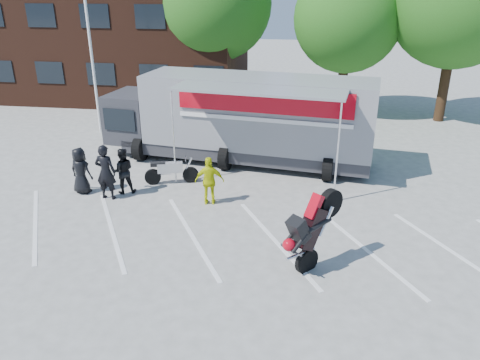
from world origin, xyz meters
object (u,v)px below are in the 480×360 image
(transporter_truck, at_px, (245,161))
(stunt_bike_rider, at_px, (324,260))
(spectator_leather_c, at_px, (123,171))
(spectator_leather_b, at_px, (106,172))
(tree_mid, at_px, (348,18))
(spectator_leather_a, at_px, (81,171))
(flagpole, at_px, (93,21))
(tree_left, at_px, (215,3))
(parked_motorcycle, at_px, (172,183))
(spectator_hivis, at_px, (210,181))

(transporter_truck, bearing_deg, stunt_bike_rider, -58.32)
(spectator_leather_c, bearing_deg, spectator_leather_b, 32.70)
(tree_mid, xyz_separation_m, spectator_leather_b, (-8.13, -12.01, -4.01))
(spectator_leather_a, bearing_deg, flagpole, -59.48)
(tree_left, height_order, tree_mid, tree_left)
(parked_motorcycle, relative_size, spectator_leather_b, 1.04)
(tree_mid, bearing_deg, flagpole, -156.03)
(transporter_truck, height_order, spectator_hivis, transporter_truck)
(tree_left, relative_size, spectator_leather_c, 5.45)
(spectator_leather_b, distance_m, spectator_leather_c, 0.65)
(transporter_truck, distance_m, stunt_bike_rider, 7.51)
(transporter_truck, distance_m, spectator_leather_a, 6.37)
(flagpole, height_order, transporter_truck, flagpole)
(stunt_bike_rider, bearing_deg, spectator_leather_a, -158.43)
(parked_motorcycle, relative_size, stunt_bike_rider, 0.87)
(flagpole, bearing_deg, tree_left, 54.72)
(tree_mid, bearing_deg, spectator_leather_b, -124.09)
(tree_left, relative_size, tree_mid, 1.13)
(transporter_truck, bearing_deg, spectator_leather_a, -135.20)
(spectator_leather_c, height_order, spectator_hivis, spectator_hivis)
(spectator_leather_c, distance_m, spectator_hivis, 3.10)
(flagpole, bearing_deg, spectator_hivis, -46.55)
(flagpole, xyz_separation_m, parked_motorcycle, (4.87, -5.50, -5.05))
(transporter_truck, height_order, parked_motorcycle, transporter_truck)
(flagpole, relative_size, spectator_leather_a, 4.99)
(transporter_truck, bearing_deg, tree_mid, 70.55)
(flagpole, relative_size, spectator_leather_b, 4.27)
(spectator_hivis, bearing_deg, parked_motorcycle, -49.21)
(transporter_truck, relative_size, spectator_hivis, 6.71)
(stunt_bike_rider, relative_size, spectator_leather_a, 1.39)
(transporter_truck, xyz_separation_m, stunt_bike_rider, (3.02, -6.88, 0.00))
(stunt_bike_rider, height_order, spectator_leather_c, spectator_leather_c)
(tree_left, xyz_separation_m, spectator_leather_a, (-2.16, -12.70, -4.76))
(spectator_leather_b, bearing_deg, stunt_bike_rider, 160.57)
(spectator_leather_b, bearing_deg, spectator_hivis, -176.22)
(tree_mid, distance_m, parked_motorcycle, 13.24)
(flagpole, xyz_separation_m, tree_mid, (11.24, 5.00, -0.11))
(tree_left, distance_m, spectator_hivis, 13.96)
(tree_left, bearing_deg, tree_mid, -8.13)
(tree_mid, bearing_deg, spectator_leather_c, -124.07)
(spectator_leather_a, relative_size, spectator_leather_c, 1.01)
(parked_motorcycle, bearing_deg, transporter_truck, -58.14)
(tree_left, xyz_separation_m, stunt_bike_rider, (5.92, -15.79, -5.57))
(tree_left, relative_size, spectator_leather_b, 4.62)
(flagpole, bearing_deg, spectator_leather_b, -66.05)
(flagpole, bearing_deg, stunt_bike_rider, -43.93)
(tree_left, relative_size, spectator_leather_a, 5.39)
(spectator_leather_a, height_order, spectator_hivis, spectator_leather_a)
(spectator_leather_c, bearing_deg, transporter_truck, -158.34)
(spectator_leather_b, distance_m, spectator_hivis, 3.44)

